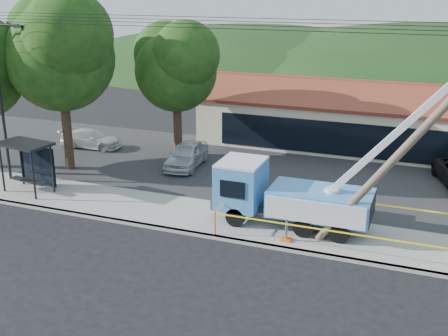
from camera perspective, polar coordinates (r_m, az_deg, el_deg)
ground at (r=23.93m, az=-2.89°, el=-9.20°), size 120.00×120.00×0.00m
curb at (r=25.62m, az=-0.98°, el=-7.03°), size 60.00×0.25×0.15m
sidewalk at (r=27.23m, az=0.52°, el=-5.43°), size 60.00×4.00×0.15m
parking_lot at (r=34.34m, az=5.22°, el=-0.40°), size 60.00×12.00×0.10m
strip_mall at (r=40.65m, az=13.89°, el=4.79°), size 22.50×8.53×4.67m
streetlight at (r=33.64m, az=-21.54°, el=7.25°), size 2.13×0.22×9.00m
tree_west_near at (r=34.48m, az=-16.37°, el=11.77°), size 7.56×6.72×10.80m
tree_lot at (r=36.28m, az=-4.91°, el=10.63°), size 6.30×5.60×8.94m
hill_west at (r=78.81m, az=3.38°, el=10.29°), size 78.40×56.00×28.00m
utility_truck at (r=26.26m, az=6.76°, el=-2.52°), size 12.28×3.90×9.72m
leaning_pole at (r=23.50m, az=19.17°, el=3.26°), size 7.09×1.95×9.67m
bus_shelter at (r=32.08m, az=-19.25°, el=1.26°), size 3.09×2.18×2.76m
caution_tape at (r=25.67m, az=12.65°, el=-5.29°), size 11.51×3.77×1.09m
car_silver at (r=35.16m, az=-3.79°, el=-0.00°), size 2.25×4.66×1.54m
car_white at (r=40.23m, az=-13.29°, el=1.91°), size 4.41×2.05×1.25m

